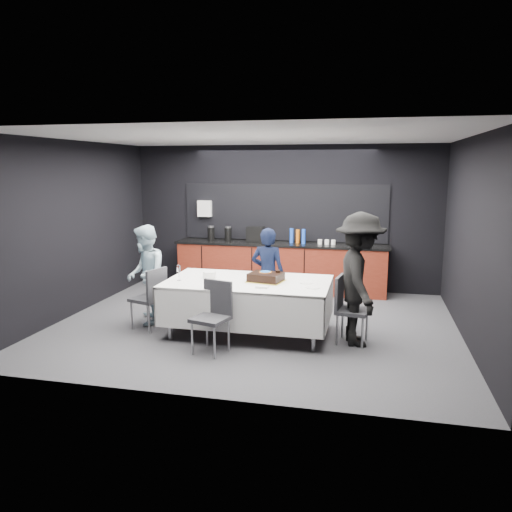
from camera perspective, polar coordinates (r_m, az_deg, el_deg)
The scene contains 18 objects.
ground at distance 7.69m, azimuth -0.17°, elevation -7.85°, with size 6.00×6.00×0.00m, color #414146.
room_shell at distance 7.34m, azimuth -0.18°, elevation 6.09°, with size 6.04×5.04×2.82m.
kitchenette at distance 9.67m, azimuth 2.74°, elevation -0.81°, with size 4.10×0.64×2.05m.
party_table at distance 7.14m, azimuth -0.91°, elevation -3.92°, with size 2.32×1.32×0.78m.
cake_assembly at distance 7.06m, azimuth 1.15°, elevation -2.42°, with size 0.55×0.48×0.16m.
plate_stack at distance 7.29m, azimuth -5.36°, elevation -2.15°, with size 0.19×0.19×0.10m, color white.
loose_plate_near at distance 6.87m, azimuth -4.93°, elevation -3.30°, with size 0.20×0.20×0.01m, color white.
loose_plate_right_a at distance 7.00m, azimuth 5.75°, elevation -3.06°, with size 0.18×0.18×0.01m, color white.
loose_plate_right_b at distance 6.75m, azimuth 6.50°, elevation -3.57°, with size 0.20×0.20×0.01m, color white.
loose_plate_far at distance 7.43m, azimuth -0.27°, elevation -2.23°, with size 0.18×0.18×0.01m, color white.
fork_pile at distance 6.69m, azimuth 0.68°, elevation -3.56°, with size 0.16×0.10×0.03m, color white.
champagne_flute at distance 7.17m, azimuth -8.83°, elevation -1.54°, with size 0.06×0.06×0.22m.
chair_left at distance 7.50m, azimuth -11.85°, elevation -4.29°, with size 0.53×0.53×0.92m.
chair_right at distance 6.92m, azimuth 10.36°, elevation -5.47°, with size 0.48×0.48×0.92m.
chair_near at distance 6.52m, azimuth -4.86°, elevation -6.30°, with size 0.52×0.52×0.92m.
person_center at distance 7.77m, azimuth 1.36°, elevation -2.10°, with size 0.53×0.35×1.46m, color black.
person_left at distance 7.78m, azimuth -12.50°, elevation -2.11°, with size 0.74×0.57×1.52m, color #ACCAD8.
person_right at distance 6.81m, azimuth 11.76°, elevation -2.62°, with size 1.16×0.67×1.79m, color black.
Camera 1 is at (1.68, -7.12, 2.38)m, focal length 35.00 mm.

